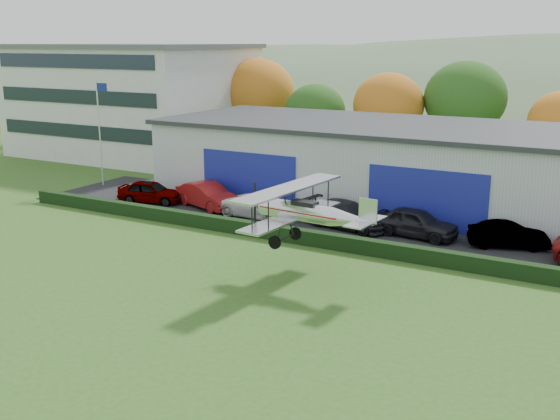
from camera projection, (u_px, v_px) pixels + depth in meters
The scene contains 15 objects.
ground at pixel (82, 369), 22.10m from camera, with size 300.00×300.00×0.00m, color #325A1C.
apron at pixel (386, 229), 38.46m from camera, with size 48.00×9.00×0.05m, color black.
hedge at pixel (354, 245), 34.31m from camera, with size 46.00×0.60×0.80m, color black.
hangar at pixel (455, 168), 42.78m from camera, with size 40.60×12.60×5.30m.
office_block at pixel (134, 99), 63.61m from camera, with size 20.60×15.60×10.40m.
flagpole at pixel (100, 123), 48.89m from camera, with size 1.05×0.10×8.00m.
tree_belt at pixel (447, 104), 54.71m from camera, with size 75.70×13.22×10.12m.
distant_hills at pixel (540, 152), 145.95m from camera, with size 430.00×196.00×56.00m.
car_0 at pixel (151, 192), 44.57m from camera, with size 1.78×4.41×1.50m, color gray.
car_1 at pixel (207, 195), 43.17m from camera, with size 1.74×5.00×1.65m, color maroon.
car_2 at pixel (260, 206), 40.85m from camera, with size 2.28×4.95×1.38m, color silver.
car_3 at pixel (347, 215), 38.57m from camera, with size 2.18×5.36×1.56m, color black.
car_4 at pixel (416, 223), 36.77m from camera, with size 1.91×4.74×1.62m, color black.
car_5 at pixel (509, 235), 34.84m from camera, with size 1.44×4.14×1.36m, color gray.
biplane at pixel (306, 211), 29.57m from camera, with size 6.39×7.34×2.74m.
Camera 1 is at (15.55, -14.33, 10.66)m, focal length 42.40 mm.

